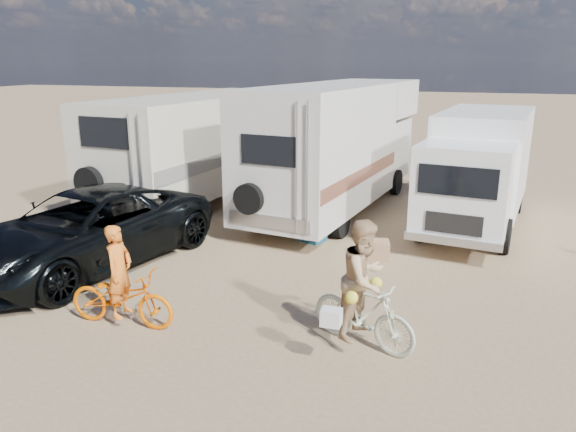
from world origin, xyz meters
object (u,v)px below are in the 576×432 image
(rv_left, at_px, (200,149))
(rider_woman, at_px, (364,290))
(rv_main, at_px, (337,148))
(box_truck, at_px, (477,171))
(rider_man, at_px, (120,281))
(crate, at_px, (377,250))
(bike_man, at_px, (122,298))
(dark_suv, at_px, (86,230))
(bike_woman, at_px, (363,314))
(cooler, at_px, (312,231))

(rv_left, height_order, rider_woman, rv_left)
(rv_main, bearing_deg, rider_woman, -65.72)
(box_truck, bearing_deg, rider_man, -117.56)
(rv_left, xyz_separation_m, crate, (6.16, -3.60, -1.40))
(box_truck, relative_size, bike_man, 3.43)
(dark_suv, height_order, bike_man, dark_suv)
(dark_suv, xyz_separation_m, crate, (5.80, 2.36, -0.60))
(box_truck, height_order, crate, box_truck)
(box_truck, height_order, dark_suv, box_truck)
(bike_woman, xyz_separation_m, crate, (-0.42, 3.87, -0.33))
(crate, bearing_deg, dark_suv, -157.89)
(cooler, bearing_deg, rv_left, 170.56)
(rider_man, bearing_deg, rv_left, 15.03)
(bike_man, relative_size, bike_woman, 1.04)
(box_truck, bearing_deg, rider_woman, -94.67)
(box_truck, relative_size, rider_man, 4.09)
(rider_man, relative_size, crate, 3.04)
(box_truck, xyz_separation_m, cooler, (-3.69, -2.56, -1.23))
(rider_woman, relative_size, cooler, 3.01)
(rider_woman, bearing_deg, dark_suv, 97.23)
(dark_suv, xyz_separation_m, bike_man, (2.33, -2.10, -0.31))
(bike_man, xyz_separation_m, bike_woman, (3.90, 0.59, 0.05))
(rv_main, relative_size, bike_woman, 4.70)
(bike_man, bearing_deg, rv_left, 15.03)
(rider_man, bearing_deg, dark_suv, 44.47)
(rider_man, height_order, cooler, rider_man)
(box_truck, xyz_separation_m, rider_man, (-5.44, -7.75, -0.70))
(rider_man, height_order, rider_woman, rider_woman)
(rv_left, xyz_separation_m, rider_man, (2.69, -8.06, -0.83))
(dark_suv, bearing_deg, crate, 34.37)
(rv_main, distance_m, bike_man, 8.56)
(bike_woman, relative_size, crate, 3.50)
(rv_main, height_order, bike_man, rv_main)
(box_truck, bearing_deg, dark_suv, -136.45)
(bike_man, relative_size, cooler, 3.02)
(cooler, distance_m, crate, 1.87)
(box_truck, bearing_deg, crate, -113.38)
(bike_woman, relative_size, cooler, 2.92)
(rv_main, relative_size, box_truck, 1.32)
(rider_man, relative_size, cooler, 2.53)
(cooler, bearing_deg, bike_woman, -41.64)
(rider_woman, bearing_deg, bike_woman, 20.90)
(cooler, bearing_deg, dark_suv, -119.49)
(box_truck, distance_m, rider_man, 9.50)
(rider_woman, bearing_deg, box_truck, 8.71)
(cooler, bearing_deg, box_truck, 58.21)
(rv_main, bearing_deg, cooler, -79.33)
(bike_man, bearing_deg, box_truck, -38.52)
(rider_man, xyz_separation_m, crate, (3.47, 4.46, -0.57))
(rv_main, distance_m, rider_man, 8.52)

